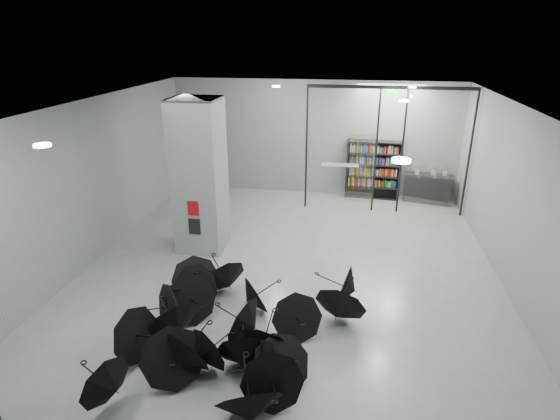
% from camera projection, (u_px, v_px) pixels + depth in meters
% --- Properties ---
extents(room, '(14.00, 14.02, 4.01)m').
position_uv_depth(room, '(282.00, 172.00, 9.16)').
color(room, gray).
rests_on(room, ground).
extents(column, '(1.20, 1.20, 4.00)m').
position_uv_depth(column, '(199.00, 176.00, 11.69)').
color(column, slate).
rests_on(column, ground).
extents(fire_cabinet, '(0.28, 0.04, 0.38)m').
position_uv_depth(fire_cabinet, '(193.00, 208.00, 11.36)').
color(fire_cabinet, '#A50A07').
rests_on(fire_cabinet, column).
extents(info_panel, '(0.30, 0.03, 0.42)m').
position_uv_depth(info_panel, '(194.00, 227.00, 11.54)').
color(info_panel, black).
rests_on(info_panel, column).
extents(exit_sign, '(0.30, 0.06, 0.15)m').
position_uv_depth(exit_sign, '(391.00, 93.00, 13.30)').
color(exit_sign, '#0CE533').
rests_on(exit_sign, room).
extents(glass_partition, '(5.06, 0.08, 4.00)m').
position_uv_depth(glass_partition, '(386.00, 146.00, 14.08)').
color(glass_partition, silver).
rests_on(glass_partition, ground).
extents(bookshelf, '(1.88, 0.51, 2.04)m').
position_uv_depth(bookshelf, '(373.00, 170.00, 15.70)').
color(bookshelf, black).
rests_on(bookshelf, ground).
extents(shop_counter, '(1.70, 0.98, 0.96)m').
position_uv_depth(shop_counter, '(428.00, 188.00, 15.53)').
color(shop_counter, black).
rests_on(shop_counter, ground).
extents(umbrella_cluster, '(4.86, 4.90, 1.28)m').
position_uv_depth(umbrella_cluster, '(229.00, 334.00, 8.31)').
color(umbrella_cluster, black).
rests_on(umbrella_cluster, ground).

